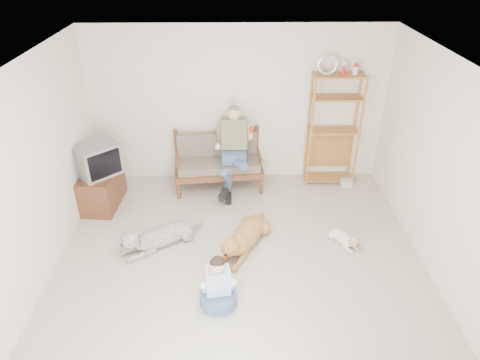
{
  "coord_description": "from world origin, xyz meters",
  "views": [
    {
      "loc": [
        -0.08,
        -4.11,
        3.96
      ],
      "look_at": [
        0.01,
        1.0,
        0.93
      ],
      "focal_mm": 32.0,
      "sensor_mm": 36.0,
      "label": 1
    }
  ],
  "objects_px": {
    "tv_stand": "(102,189)",
    "golden_retriever": "(244,237)",
    "etagere": "(333,129)",
    "loveseat": "(219,161)"
  },
  "relations": [
    {
      "from": "etagere",
      "to": "tv_stand",
      "type": "xyz_separation_m",
      "value": [
        -3.85,
        -0.72,
        -0.7
      ]
    },
    {
      "from": "tv_stand",
      "to": "golden_retriever",
      "type": "relative_size",
      "value": 0.71
    },
    {
      "from": "etagere",
      "to": "golden_retriever",
      "type": "distance_m",
      "value": 2.58
    },
    {
      "from": "loveseat",
      "to": "tv_stand",
      "type": "height_order",
      "value": "loveseat"
    },
    {
      "from": "etagere",
      "to": "golden_retriever",
      "type": "bearing_deg",
      "value": -129.79
    },
    {
      "from": "tv_stand",
      "to": "golden_retriever",
      "type": "height_order",
      "value": "tv_stand"
    },
    {
      "from": "etagere",
      "to": "tv_stand",
      "type": "height_order",
      "value": "etagere"
    },
    {
      "from": "loveseat",
      "to": "tv_stand",
      "type": "relative_size",
      "value": 1.67
    },
    {
      "from": "tv_stand",
      "to": "loveseat",
      "type": "bearing_deg",
      "value": 21.22
    },
    {
      "from": "etagere",
      "to": "tv_stand",
      "type": "relative_size",
      "value": 2.42
    }
  ]
}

